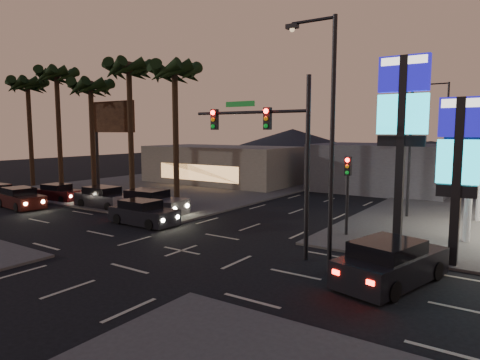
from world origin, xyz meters
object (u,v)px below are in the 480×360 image
Objects in this scene: car_lane_b_rear at (59,193)px; car_lane_a_mid at (20,199)px; car_lane_b_mid at (104,198)px; pylon_sign_short at (459,156)px; car_lane_a_front at (143,213)px; pylon_sign_tall at (402,114)px; suv_station at (390,263)px; traffic_signal_mast at (272,140)px; car_lane_b_front at (150,203)px.

car_lane_a_mid is at bearing -78.72° from car_lane_b_rear.
car_lane_b_mid reaches higher than car_lane_a_mid.
pylon_sign_short is 17.33m from car_lane_a_front.
pylon_sign_tall reaches higher than suv_station.
car_lane_b_front is (-11.52, 3.53, -4.45)m from traffic_signal_mast.
pylon_sign_tall is 1.12× the size of traffic_signal_mast.
car_lane_a_front is at bearing 172.66° from suv_station.
suv_station reaches higher than car_lane_a_front.
pylon_sign_short reaches higher than car_lane_a_mid.
car_lane_a_front is 12.60m from car_lane_b_rear.
car_lane_b_front is (-18.76, 1.02, -3.88)m from pylon_sign_short.
pylon_sign_tall is 1.87× the size of car_lane_b_mid.
traffic_signal_mast is at bearing -160.87° from pylon_sign_short.
pylon_sign_short is at bearing -2.06° from car_lane_b_mid.
traffic_signal_mast reaches higher than car_lane_b_front.
car_lane_a_front is at bearing 5.70° from car_lane_a_mid.
suv_station is at bearing -8.92° from car_lane_b_rear.
pylon_sign_tall is 26.84m from car_lane_a_mid.
traffic_signal_mast is at bearing -6.28° from car_lane_a_front.
car_lane_b_front is at bearing 176.88° from pylon_sign_short.
pylon_sign_tall reaches higher than car_lane_b_front.
pylon_sign_short is 1.45× the size of car_lane_b_mid.
car_lane_b_rear is at bearing 179.31° from car_lane_b_mid.
traffic_signal_mast reaches higher than pylon_sign_short.
car_lane_b_mid is at bearing 177.94° from pylon_sign_short.
traffic_signal_mast is 1.52× the size of car_lane_b_front.
pylon_sign_short is 28.87m from car_lane_a_mid.
car_lane_a_front is (-9.57, 1.05, -4.54)m from traffic_signal_mast.
pylon_sign_short is at bearing 19.13° from traffic_signal_mast.
suv_station is at bearing -115.60° from pylon_sign_short.
car_lane_b_front reaches higher than suv_station.
traffic_signal_mast is 21.71m from car_lane_a_mid.
car_lane_b_rear is 0.80× the size of suv_station.
traffic_signal_mast reaches higher than car_lane_a_front.
pylon_sign_short reaches higher than car_lane_b_rear.
car_lane_b_mid is at bearing -177.75° from car_lane_b_front.
car_lane_b_mid is at bearing -179.57° from pylon_sign_tall.
pylon_sign_tall is at bearing 101.08° from suv_station.
pylon_sign_tall is at bearing 7.94° from car_lane_a_mid.
car_lane_b_mid is at bearing -0.69° from car_lane_b_rear.
car_lane_b_mid is (-23.35, 0.84, -3.93)m from pylon_sign_short.
car_lane_b_mid reaches higher than car_lane_a_front.
suv_station reaches higher than car_lane_b_rear.
pylon_sign_tall reaches higher than traffic_signal_mast.
traffic_signal_mast is at bearing -143.48° from pylon_sign_tall.
pylon_sign_short is 19.19m from car_lane_b_front.
car_lane_a_front is 11.73m from car_lane_a_mid.
car_lane_a_front is 6.94m from car_lane_b_mid.
car_lane_b_front is at bearing 179.92° from pylon_sign_tall.
car_lane_a_front is 1.08× the size of car_lane_b_rear.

